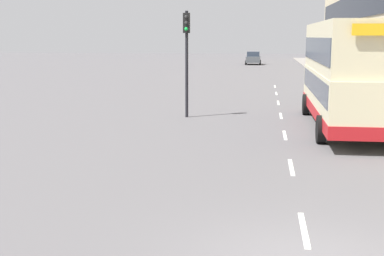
{
  "coord_description": "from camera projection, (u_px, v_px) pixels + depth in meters",
  "views": [
    {
      "loc": [
        -0.85,
        -8.44,
        3.74
      ],
      "look_at": [
        -4.85,
        21.3,
        -1.41
      ],
      "focal_mm": 50.0,
      "sensor_mm": 36.0,
      "label": 1
    }
  ],
  "objects": [
    {
      "name": "double_decker_bus_near",
      "position": [
        346.0,
        73.0,
        21.73
      ],
      "size": [
        2.85,
        10.96,
        4.3
      ],
      "color": "beige",
      "rests_on": "ground_plane"
    },
    {
      "name": "lane_mark_4",
      "position": [
        278.0,
        103.0,
        30.47
      ],
      "size": [
        0.12,
        2.0,
        0.01
      ],
      "color": "silver",
      "rests_on": "ground_plane"
    },
    {
      "name": "lane_mark_6",
      "position": [
        275.0,
        86.0,
        40.46
      ],
      "size": [
        0.12,
        2.0,
        0.01
      ],
      "color": "silver",
      "rests_on": "ground_plane"
    },
    {
      "name": "pavement",
      "position": [
        351.0,
        80.0,
        45.5
      ],
      "size": [
        5.0,
        93.0,
        0.14
      ],
      "color": "gray",
      "rests_on": "ground_plane"
    },
    {
      "name": "lane_mark_3",
      "position": [
        281.0,
        116.0,
        25.47
      ],
      "size": [
        0.12,
        2.0,
        0.01
      ],
      "color": "silver",
      "rests_on": "ground_plane"
    },
    {
      "name": "lane_mark_5",
      "position": [
        276.0,
        93.0,
        35.47
      ],
      "size": [
        0.12,
        2.0,
        0.01
      ],
      "color": "silver",
      "rests_on": "ground_plane"
    },
    {
      "name": "lane_mark_1",
      "position": [
        291.0,
        167.0,
        15.47
      ],
      "size": [
        0.12,
        2.0,
        0.01
      ],
      "color": "silver",
      "rests_on": "ground_plane"
    },
    {
      "name": "lane_mark_0",
      "position": [
        304.0,
        229.0,
        10.47
      ],
      "size": [
        0.12,
        2.0,
        0.01
      ],
      "color": "silver",
      "rests_on": "ground_plane"
    },
    {
      "name": "lane_mark_2",
      "position": [
        285.0,
        135.0,
        20.47
      ],
      "size": [
        0.12,
        2.0,
        0.01
      ],
      "color": "silver",
      "rests_on": "ground_plane"
    },
    {
      "name": "traffic_light_far_kerb",
      "position": [
        187.0,
        46.0,
        24.52
      ],
      "size": [
        0.3,
        0.32,
        4.9
      ],
      "color": "black",
      "rests_on": "ground_plane"
    },
    {
      "name": "car_0",
      "position": [
        253.0,
        58.0,
        71.88
      ],
      "size": [
        2.08,
        3.91,
        1.73
      ],
      "rotation": [
        0.0,
        0.0,
        3.14
      ],
      "color": "#4C5156",
      "rests_on": "ground_plane"
    }
  ]
}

